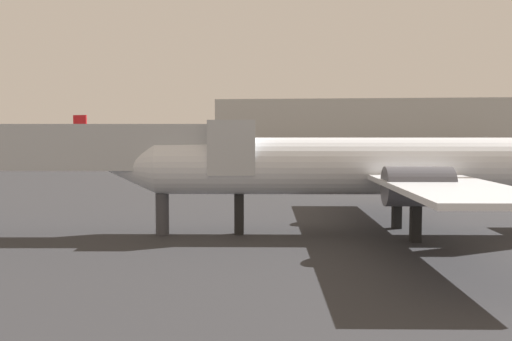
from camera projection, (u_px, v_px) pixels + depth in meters
The scene contains 4 objects.
airplane_at_gate at pixel (391, 166), 29.24m from camera, with size 30.42×25.63×10.85m.
airplane_distant at pixel (33, 149), 88.23m from camera, with size 26.13×21.08×7.90m.
jet_bridge at pixel (81, 149), 29.17m from camera, with size 20.29×4.50×6.02m.
terminal_building at pixel (369, 127), 137.44m from camera, with size 73.14×20.62×12.98m, color #B7B7B2.
Camera 1 is at (1.71, -6.48, 5.44)m, focal length 39.23 mm.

